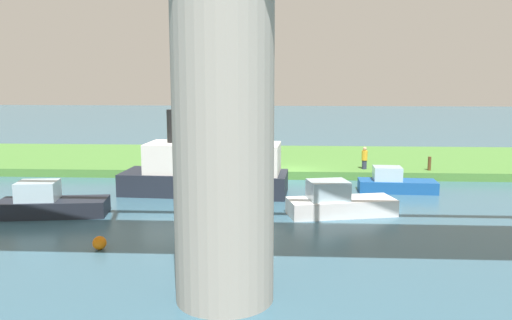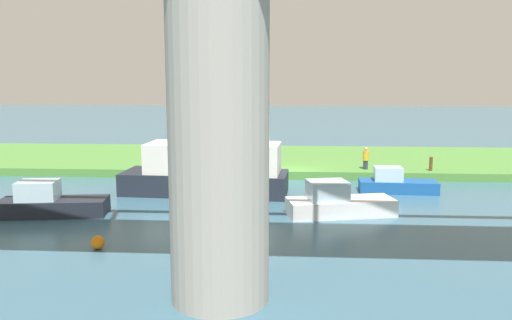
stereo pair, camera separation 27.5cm
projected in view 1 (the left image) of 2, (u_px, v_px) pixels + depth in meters
ground_plane at (289, 180)px, 31.70m from camera, size 160.00×160.00×0.00m
grassy_bank at (288, 160)px, 37.58m from camera, size 80.00×12.00×0.50m
bridge_pylon at (223, 117)px, 13.97m from camera, size 2.73×2.73×10.27m
person_on_bank at (365, 158)px, 32.43m from camera, size 0.42×0.42×1.39m
mooring_post at (429, 164)px, 32.00m from camera, size 0.20×0.20×0.84m
houseboat_blue at (210, 163)px, 27.75m from camera, size 8.89×3.43×4.47m
skiff_small at (395, 183)px, 28.35m from camera, size 4.18×1.64×1.37m
motorboat_red at (50, 203)px, 23.49m from camera, size 4.93×2.36×1.58m
riverboat_paddlewheel at (338, 203)px, 23.59m from camera, size 5.05×2.74×1.60m
marker_buoy at (100, 243)px, 18.91m from camera, size 0.50×0.50×0.50m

